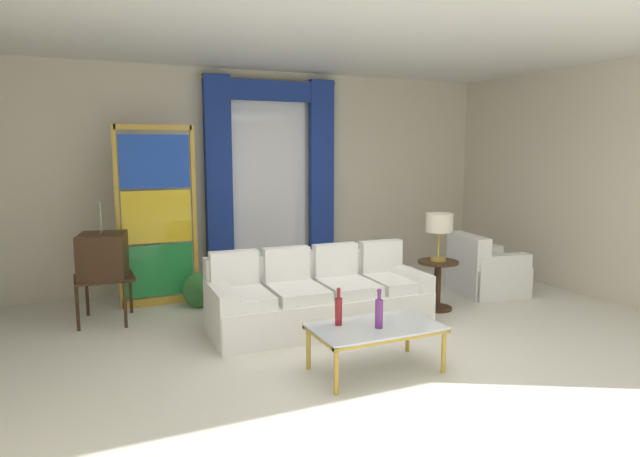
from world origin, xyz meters
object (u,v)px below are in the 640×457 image
bottle_blue_decanter (379,312)px  table_lamp_brass (439,225)px  armchair_white (484,272)px  coffee_table (376,330)px  round_side_table (438,280)px  couch_white_long (317,298)px  vintage_tv (103,258)px  bottle_crystal_tall (339,310)px  peacock_figurine (203,291)px  stained_glass_divider (157,220)px

bottle_blue_decanter → table_lamp_brass: size_ratio=0.60×
armchair_white → coffee_table: bearing=-147.5°
armchair_white → bottle_blue_decanter: bearing=-146.6°
coffee_table → round_side_table: 2.09m
couch_white_long → vintage_tv: bearing=152.2°
coffee_table → bottle_crystal_tall: 0.37m
bottle_blue_decanter → peacock_figurine: (-0.94, 2.56, -0.33)m
couch_white_long → round_side_table: couch_white_long is taller
stained_glass_divider → table_lamp_brass: size_ratio=3.86×
bottle_crystal_tall → coffee_table: bearing=-26.5°
coffee_table → vintage_tv: bearing=129.8°
armchair_white → peacock_figurine: (-3.59, 0.81, -0.07)m
peacock_figurine → table_lamp_brass: 2.93m
bottle_blue_decanter → armchair_white: armchair_white is taller
round_side_table → stained_glass_divider: bearing=152.3°
bottle_crystal_tall → vintage_tv: vintage_tv is taller
bottle_crystal_tall → armchair_white: armchair_white is taller
bottle_blue_decanter → vintage_tv: bearing=128.9°
vintage_tv → round_side_table: (3.66, -1.14, -0.37)m
bottle_crystal_tall → peacock_figurine: (-0.66, 2.35, -0.33)m
stained_glass_divider → armchair_white: bearing=-16.7°
coffee_table → peacock_figurine: 2.67m
coffee_table → armchair_white: bearing=32.5°
bottle_blue_decanter → bottle_crystal_tall: bearing=143.2°
bottle_blue_decanter → vintage_tv: size_ratio=0.25×
bottle_crystal_tall → round_side_table: 2.25m
vintage_tv → round_side_table: bearing=-17.3°
couch_white_long → coffee_table: bearing=-92.1°
peacock_figurine → table_lamp_brass: bearing=-24.6°
armchair_white → table_lamp_brass: table_lamp_brass is taller
stained_glass_divider → bottle_blue_decanter: bearing=-65.0°
couch_white_long → vintage_tv: (-2.10, 1.11, 0.42)m
bottle_blue_decanter → stained_glass_divider: bearing=115.0°
vintage_tv → peacock_figurine: 1.21m
couch_white_long → coffee_table: couch_white_long is taller
bottle_blue_decanter → peacock_figurine: 2.74m
peacock_figurine → table_lamp_brass: table_lamp_brass is taller
peacock_figurine → bottle_crystal_tall: bearing=-74.3°
armchair_white → peacock_figurine: size_ratio=1.56×
vintage_tv → table_lamp_brass: (3.66, -1.14, 0.30)m
couch_white_long → stained_glass_divider: bearing=133.1°
couch_white_long → round_side_table: (1.57, -0.04, 0.05)m
armchair_white → table_lamp_brass: bearing=-160.3°
peacock_figurine → bottle_blue_decanter: bearing=-69.9°
vintage_tv → peacock_figurine: (1.10, 0.03, -0.51)m
coffee_table → table_lamp_brass: bearing=39.2°
bottle_blue_decanter → round_side_table: bearing=40.4°
bottle_crystal_tall → vintage_tv: (-1.76, 2.32, 0.18)m
bottle_crystal_tall → peacock_figurine: size_ratio=0.55×
coffee_table → armchair_white: armchair_white is taller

